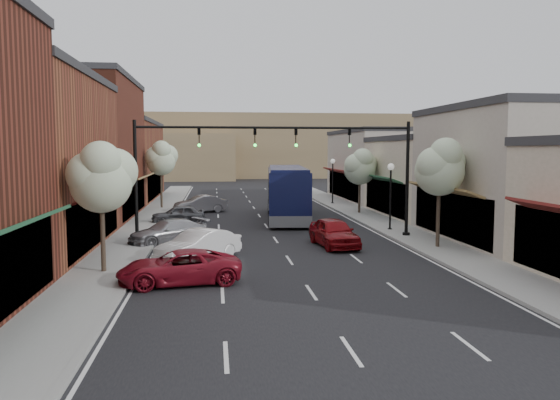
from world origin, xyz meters
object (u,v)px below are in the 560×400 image
object	(u,v)px
parked_car_d	(178,214)
parked_car_b	(199,245)
tree_left_far	(161,158)
parked_car_e	(200,204)
signal_mast_right	(369,161)
lamp_post_near	(391,186)
tree_left_near	(102,176)
parked_car_a	(179,267)
red_hatchback	(334,232)
signal_mast_left	(178,162)
coach_bus	(287,192)
lamp_post_far	(333,174)
parked_car_c	(168,232)
tree_right_far	(360,166)
tree_right_near	(441,166)

from	to	relation	value
parked_car_d	parked_car_b	bearing A→B (deg)	0.82
tree_left_far	parked_car_e	size ratio (longest dim) A/B	1.40
parked_car_b	signal_mast_right	bearing A→B (deg)	72.96
signal_mast_right	lamp_post_near	size ratio (longest dim) A/B	1.85
tree_left_near	parked_car_a	distance (m)	5.23
parked_car_e	parked_car_d	bearing A→B (deg)	-29.09
red_hatchback	signal_mast_right	bearing A→B (deg)	37.65
signal_mast_right	tree_left_far	size ratio (longest dim) A/B	1.34
signal_mast_left	tree_left_far	bearing A→B (deg)	98.35
coach_bus	parked_car_a	bearing A→B (deg)	-103.84
coach_bus	red_hatchback	world-z (taller)	coach_bus
tree_left_near	parked_car_a	size ratio (longest dim) A/B	1.17
lamp_post_far	parked_car_c	bearing A→B (deg)	-124.38
signal_mast_left	red_hatchback	bearing A→B (deg)	-16.72
tree_right_far	lamp_post_far	size ratio (longest dim) A/B	1.22
tree_left_near	lamp_post_near	distance (m)	19.25
lamp_post_far	parked_car_d	distance (m)	18.44
red_hatchback	parked_car_d	xyz separation A→B (m)	(-9.14, 10.81, -0.14)
parked_car_a	tree_left_far	bearing A→B (deg)	177.50
lamp_post_far	parked_car_c	xyz separation A→B (m)	(-14.00, -20.46, -2.33)
tree_left_near	tree_left_far	size ratio (longest dim) A/B	0.93
parked_car_b	parked_car_c	bearing A→B (deg)	153.68
tree_left_near	parked_car_e	world-z (taller)	tree_left_near
signal_mast_right	red_hatchback	xyz separation A→B (m)	(-2.68, -2.57, -3.83)
tree_right_far	coach_bus	distance (m)	6.95
tree_right_far	parked_car_a	distance (m)	25.95
lamp_post_far	coach_bus	bearing A→B (deg)	-119.97
tree_left_near	tree_right_far	bearing A→B (deg)	50.31
coach_bus	parked_car_e	bearing A→B (deg)	149.13
signal_mast_left	tree_right_far	size ratio (longest dim) A/B	1.51
parked_car_b	parked_car_e	size ratio (longest dim) A/B	1.03
lamp_post_near	lamp_post_far	size ratio (longest dim) A/B	1.00
tree_left_far	lamp_post_far	bearing A→B (deg)	7.30
tree_left_near	tree_left_far	world-z (taller)	tree_left_far
tree_left_near	parked_car_b	bearing A→B (deg)	32.38
signal_mast_left	parked_car_a	size ratio (longest dim) A/B	1.70
signal_mast_left	tree_right_near	size ratio (longest dim) A/B	1.38
parked_car_a	parked_car_c	bearing A→B (deg)	178.06
red_hatchback	tree_right_near	bearing A→B (deg)	-21.52
signal_mast_left	tree_right_near	world-z (taller)	signal_mast_left
parked_car_a	tree_right_near	bearing A→B (deg)	105.15
tree_left_near	parked_car_b	xyz separation A→B (m)	(3.91, 2.48, -3.48)
tree_left_near	parked_car_a	xyz separation A→B (m)	(3.27, -2.02, -3.55)
tree_right_far	red_hatchback	size ratio (longest dim) A/B	1.17
lamp_post_far	tree_left_far	bearing A→B (deg)	-172.70
signal_mast_right	parked_car_d	xyz separation A→B (m)	(-11.82, 8.24, -3.97)
parked_car_c	tree_left_near	bearing A→B (deg)	-47.83
parked_car_d	parked_car_e	world-z (taller)	parked_car_e
tree_left_far	parked_car_b	distance (m)	24.15
tree_right_far	parked_car_e	distance (m)	13.83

